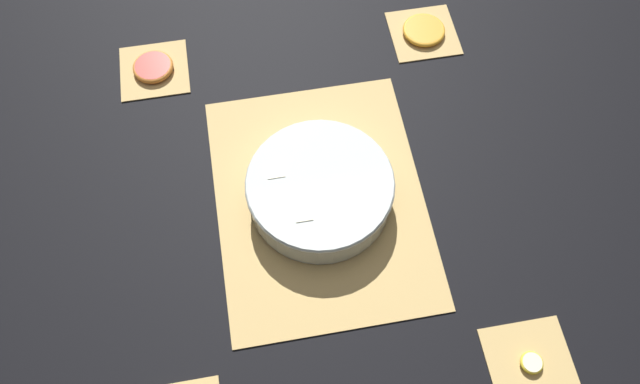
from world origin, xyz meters
The scene contains 9 objects.
ground_plane centered at (0.00, 0.00, 0.00)m, with size 6.00×6.00×0.00m, color black.
bamboo_mat_center centered at (0.00, 0.00, 0.00)m, with size 0.49×0.37×0.01m.
coaster_mat_near_left centered at (-0.35, -0.28, 0.00)m, with size 0.14×0.14×0.01m.
coaster_mat_near_right centered at (0.35, -0.28, 0.00)m, with size 0.14×0.14×0.01m.
coaster_mat_far_right centered at (0.35, 0.28, 0.00)m, with size 0.14×0.14×0.01m.
fruit_salad_bowl centered at (0.00, 0.00, 0.04)m, with size 0.26×0.26×0.07m.
orange_slice_whole centered at (0.35, -0.28, 0.01)m, with size 0.09×0.09×0.01m.
banana_coin_single centered at (-0.35, -0.28, 0.01)m, with size 0.04×0.04×0.01m.
grapefruit_slice centered at (0.35, 0.28, 0.01)m, with size 0.08×0.08×0.01m.
Camera 1 is at (-0.49, 0.09, 1.02)m, focal length 35.00 mm.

